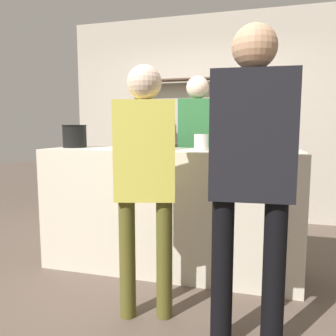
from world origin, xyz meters
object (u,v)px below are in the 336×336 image
(counter_bottle_0, at_px, (170,134))
(cork_jar, at_px, (201,142))
(ice_bucket, at_px, (75,136))
(server_behind_counter, at_px, (197,145))
(customer_right, at_px, (251,164))
(counter_bottle_1, at_px, (145,135))
(wine_glass, at_px, (220,136))
(customer_center, at_px, (145,171))
(counter_bottle_2, at_px, (158,136))

(counter_bottle_0, relative_size, cork_jar, 2.62)
(ice_bucket, height_order, cork_jar, ice_bucket)
(server_behind_counter, xyz_separation_m, customer_right, (0.59, -1.63, -0.01))
(counter_bottle_1, distance_m, wine_glass, 0.68)
(wine_glass, xyz_separation_m, customer_center, (-0.40, -0.69, -0.21))
(counter_bottle_1, height_order, ice_bucket, counter_bottle_1)
(server_behind_counter, bearing_deg, wine_glass, 8.92)
(customer_center, bearing_deg, server_behind_counter, -16.75)
(cork_jar, bearing_deg, counter_bottle_2, -164.02)
(customer_center, bearing_deg, counter_bottle_2, -4.90)
(counter_bottle_2, xyz_separation_m, customer_center, (0.10, -0.63, -0.21))
(server_behind_counter, bearing_deg, counter_bottle_2, -24.93)
(counter_bottle_0, bearing_deg, customer_center, -86.39)
(cork_jar, bearing_deg, ice_bucket, 175.45)
(wine_glass, height_order, server_behind_counter, server_behind_counter)
(cork_jar, bearing_deg, counter_bottle_1, 173.53)
(counter_bottle_2, xyz_separation_m, wine_glass, (0.50, 0.06, -0.00))
(wine_glass, bearing_deg, customer_center, -120.19)
(wine_glass, xyz_separation_m, ice_bucket, (-1.40, 0.13, -0.01))
(counter_bottle_0, distance_m, wine_glass, 0.47)
(wine_glass, relative_size, customer_center, 0.10)
(counter_bottle_1, relative_size, cork_jar, 2.42)
(counter_bottle_1, relative_size, counter_bottle_2, 1.03)
(wine_glass, relative_size, server_behind_counter, 0.09)
(counter_bottle_2, height_order, cork_jar, counter_bottle_2)
(counter_bottle_1, xyz_separation_m, customer_right, (0.93, -0.93, -0.14))
(ice_bucket, relative_size, customer_center, 0.14)
(counter_bottle_0, relative_size, customer_center, 0.22)
(wine_glass, relative_size, cork_jar, 1.19)
(cork_jar, bearing_deg, customer_center, -108.36)
(wine_glass, bearing_deg, counter_bottle_1, 172.03)
(customer_right, bearing_deg, server_behind_counter, 15.50)
(counter_bottle_0, xyz_separation_m, cork_jar, (0.29, -0.08, -0.07))
(customer_center, height_order, customer_right, customer_right)
(counter_bottle_1, height_order, wine_glass, counter_bottle_1)
(counter_bottle_2, height_order, ice_bucket, counter_bottle_2)
(counter_bottle_0, bearing_deg, counter_bottle_2, -106.26)
(counter_bottle_2, bearing_deg, server_behind_counter, 78.70)
(counter_bottle_0, distance_m, cork_jar, 0.31)
(counter_bottle_1, relative_size, customer_center, 0.20)
(wine_glass, distance_m, cork_jar, 0.17)
(counter_bottle_1, xyz_separation_m, cork_jar, (0.51, -0.06, -0.06))
(customer_center, relative_size, customer_right, 0.92)
(counter_bottle_0, xyz_separation_m, customer_right, (0.71, -0.95, -0.14))
(counter_bottle_1, bearing_deg, customer_right, -44.89)
(counter_bottle_1, xyz_separation_m, server_behind_counter, (0.34, 0.70, -0.12))
(cork_jar, height_order, server_behind_counter, server_behind_counter)
(cork_jar, relative_size, customer_right, 0.08)
(wine_glass, xyz_separation_m, cork_jar, (-0.16, 0.04, -0.05))
(counter_bottle_1, bearing_deg, customer_center, -70.95)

